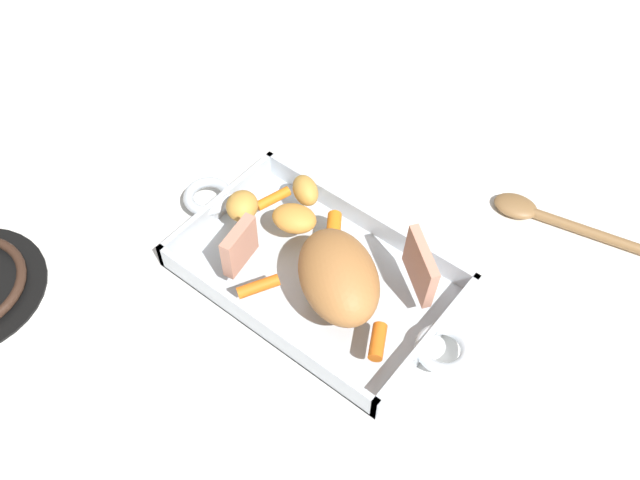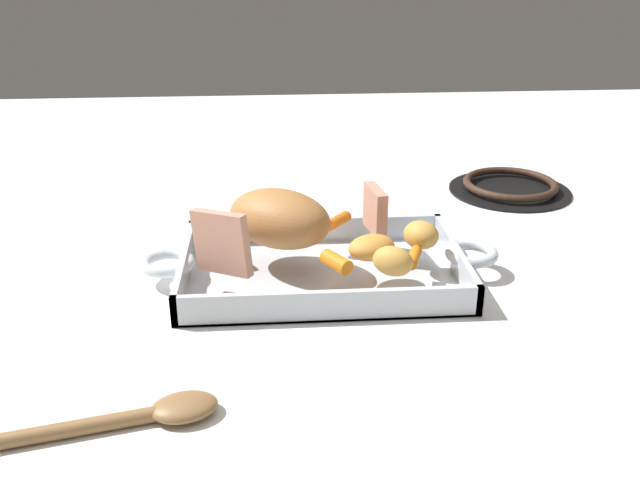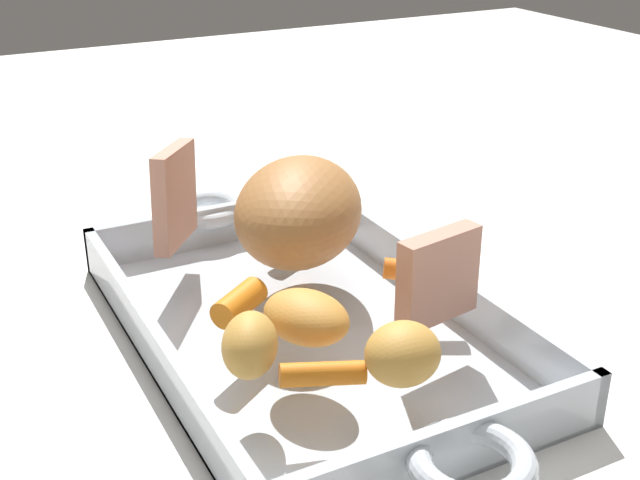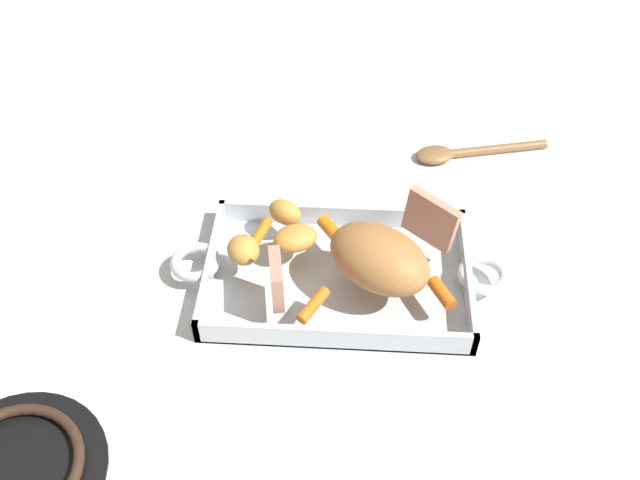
{
  "view_description": "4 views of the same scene",
  "coord_description": "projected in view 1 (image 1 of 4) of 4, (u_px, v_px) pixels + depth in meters",
  "views": [
    {
      "loc": [
        0.35,
        -0.43,
        0.79
      ],
      "look_at": [
        -0.01,
        0.02,
        0.06
      ],
      "focal_mm": 40.47,
      "sensor_mm": 36.0,
      "label": 1
    },
    {
      "loc": [
        0.06,
        0.81,
        0.41
      ],
      "look_at": [
        0.0,
        0.01,
        0.06
      ],
      "focal_mm": 38.96,
      "sensor_mm": 36.0,
      "label": 2
    },
    {
      "loc": [
        -0.47,
        0.23,
        0.32
      ],
      "look_at": [
        0.02,
        -0.03,
        0.06
      ],
      "focal_mm": 47.09,
      "sensor_mm": 36.0,
      "label": 3
    },
    {
      "loc": [
        0.01,
        -0.64,
        0.75
      ],
      "look_at": [
        -0.03,
        0.01,
        0.07
      ],
      "focal_mm": 39.57,
      "sensor_mm": 36.0,
      "label": 4
    }
  ],
  "objects": [
    {
      "name": "pork_roast",
      "position": [
        338.0,
        277.0,
        0.88
      ],
      "size": [
        0.17,
        0.16,
        0.07
      ],
      "primitive_type": "ellipsoid",
      "rotation": [
        0.0,
        0.0,
        5.68
      ],
      "color": "#B4763F",
      "rests_on": "roasting_dish"
    },
    {
      "name": "ground_plane",
      "position": [
        316.0,
        278.0,
        0.97
      ],
      "size": [
        2.23,
        2.23,
        0.0
      ],
      "primitive_type": "plane",
      "color": "white"
    },
    {
      "name": "roast_slice_thin",
      "position": [
        239.0,
        246.0,
        0.91
      ],
      "size": [
        0.03,
        0.06,
        0.06
      ],
      "primitive_type": "cube",
      "rotation": [
        0.01,
        0.0,
        3.31
      ],
      "color": "tan",
      "rests_on": "roasting_dish"
    },
    {
      "name": "baby_carrot_center_right",
      "position": [
        273.0,
        198.0,
        1.0
      ],
      "size": [
        0.03,
        0.05,
        0.02
      ],
      "primitive_type": "cylinder",
      "rotation": [
        1.52,
        0.0,
        2.81
      ],
      "color": "orange",
      "rests_on": "roasting_dish"
    },
    {
      "name": "potato_golden_small",
      "position": [
        305.0,
        190.0,
        0.99
      ],
      "size": [
        0.06,
        0.05,
        0.04
      ],
      "primitive_type": "ellipsoid",
      "rotation": [
        0.0,
        0.0,
        5.77
      ],
      "color": "gold",
      "rests_on": "roasting_dish"
    },
    {
      "name": "baby_carrot_southwest",
      "position": [
        378.0,
        342.0,
        0.85
      ],
      "size": [
        0.04,
        0.05,
        0.02
      ],
      "primitive_type": "cylinder",
      "rotation": [
        1.57,
        0.0,
        0.48
      ],
      "color": "orange",
      "rests_on": "roasting_dish"
    },
    {
      "name": "roast_slice_thick",
      "position": [
        420.0,
        267.0,
        0.89
      ],
      "size": [
        0.07,
        0.06,
        0.08
      ],
      "primitive_type": "cube",
      "rotation": [
        -0.09,
        0.0,
        4.09
      ],
      "color": "tan",
      "rests_on": "roasting_dish"
    },
    {
      "name": "roasting_dish",
      "position": [
        316.0,
        273.0,
        0.96
      ],
      "size": [
        0.46,
        0.23,
        0.04
      ],
      "color": "silver",
      "rests_on": "ground_plane"
    },
    {
      "name": "baby_carrot_southeast",
      "position": [
        258.0,
        286.0,
        0.9
      ],
      "size": [
        0.04,
        0.06,
        0.02
      ],
      "primitive_type": "cylinder",
      "rotation": [
        1.66,
        0.0,
        5.73
      ],
      "color": "orange",
      "rests_on": "roasting_dish"
    },
    {
      "name": "potato_golden_large",
      "position": [
        243.0,
        205.0,
        0.97
      ],
      "size": [
        0.06,
        0.06,
        0.04
      ],
      "primitive_type": "ellipsoid",
      "rotation": [
        0.0,
        0.0,
        3.62
      ],
      "color": "gold",
      "rests_on": "roasting_dish"
    },
    {
      "name": "serving_spoon",
      "position": [
        546.0,
        217.0,
        1.02
      ],
      "size": [
        0.22,
        0.08,
        0.02
      ],
      "rotation": [
        0.0,
        0.0,
        3.36
      ],
      "color": "olive",
      "rests_on": "ground_plane"
    },
    {
      "name": "baby_carrot_center_left",
      "position": [
        334.0,
        226.0,
        0.96
      ],
      "size": [
        0.04,
        0.05,
        0.02
      ],
      "primitive_type": "cylinder",
      "rotation": [
        1.55,
        0.0,
        0.6
      ],
      "color": "orange",
      "rests_on": "roasting_dish"
    },
    {
      "name": "potato_whole",
      "position": [
        294.0,
        218.0,
        0.96
      ],
      "size": [
        0.07,
        0.06,
        0.03
      ],
      "primitive_type": "ellipsoid",
      "rotation": [
        0.0,
        0.0,
        3.51
      ],
      "color": "gold",
      "rests_on": "roasting_dish"
    }
  ]
}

